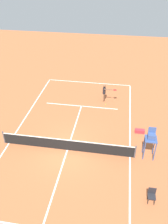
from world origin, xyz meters
name	(u,v)px	position (x,y,z in m)	size (l,w,h in m)	color
ground_plane	(67,150)	(0.00, 0.00, 0.00)	(60.00, 60.00, 0.00)	#B76038
court_lines	(67,150)	(0.00, 0.00, 0.00)	(9.11, 21.99, 0.01)	white
tennis_net	(67,145)	(0.00, 0.00, 0.50)	(9.71, 0.10, 1.07)	#4C4C51
player_serving	(105,92)	(-2.02, -7.24, 1.07)	(1.30, 0.55, 1.78)	brown
tennis_ball	(106,104)	(-2.21, -6.62, 0.03)	(0.07, 0.07, 0.07)	#CCE033
umpire_chair	(151,139)	(-5.72, -0.30, 1.61)	(0.80, 0.80, 2.41)	#38518C
courtside_chair_near	(152,195)	(-5.67, 3.39, 0.53)	(0.44, 0.46, 0.95)	#262626
equipment_bag	(140,131)	(-5.25, -2.87, 0.15)	(0.76, 0.32, 0.30)	red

